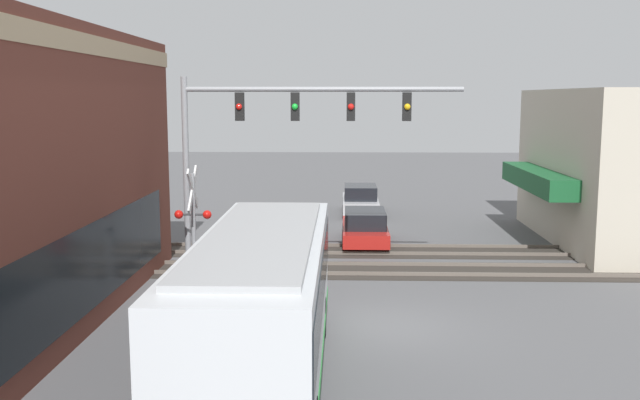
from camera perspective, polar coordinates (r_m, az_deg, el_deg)
ground_plane at (r=19.11m, az=5.16°, el=-10.01°), size 120.00×120.00×0.00m
city_bus at (r=15.15m, az=-4.68°, el=-7.94°), size 10.03×2.59×3.19m
traffic_signal_gantry at (r=22.93m, az=-3.38°, el=5.93°), size 0.42×8.97×6.62m
crossing_signal at (r=22.86m, az=-10.11°, el=-1.15°), size 1.41×1.18×3.81m
rail_track_near at (r=24.86m, az=4.37°, el=-5.63°), size 2.60×60.00×0.15m
rail_track_far at (r=27.98m, az=4.08°, el=-4.06°), size 2.60×60.00×0.15m
parked_car_red at (r=29.12m, az=3.60°, el=-2.28°), size 4.62×1.82×1.44m
parked_car_silver at (r=36.70m, az=3.24°, el=-0.06°), size 4.37×1.82×1.51m
pedestrian_at_crossing at (r=23.70m, az=-6.38°, el=-4.13°), size 0.34×0.34×1.80m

